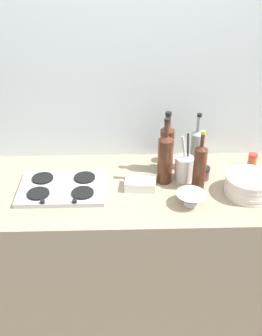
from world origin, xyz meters
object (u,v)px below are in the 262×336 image
(butter_dish, at_px, (140,184))
(condiment_jar_rear, at_px, (252,160))
(wine_bottle_mid_left, at_px, (165,158))
(utensil_crock, at_px, (184,168))
(condiment_jar_front, at_px, (203,173))
(plate_stack, at_px, (249,185))
(wine_bottle_rightmost, at_px, (196,148))
(wine_bottle_leftmost, at_px, (200,166))
(mixing_bowl, at_px, (191,198))
(stovetop_hob, at_px, (62,188))
(condiment_jar_spare, at_px, (166,155))
(wine_bottle_mid_right, at_px, (167,148))

(butter_dish, relative_size, condiment_jar_rear, 1.95)
(wine_bottle_mid_left, bearing_deg, condiment_jar_rear, 15.04)
(utensil_crock, bearing_deg, condiment_jar_front, -0.71)
(plate_stack, height_order, wine_bottle_rightmost, wine_bottle_rightmost)
(wine_bottle_leftmost, relative_size, mixing_bowl, 2.24)
(stovetop_hob, height_order, wine_bottle_leftmost, wine_bottle_leftmost)
(condiment_jar_spare, bearing_deg, utensil_crock, -69.31)
(wine_bottle_mid_right, distance_m, wine_bottle_rightmost, 0.17)
(plate_stack, distance_m, wine_bottle_mid_left, 0.46)
(wine_bottle_rightmost, bearing_deg, condiment_jar_front, -75.94)
(plate_stack, relative_size, condiment_jar_front, 3.50)
(plate_stack, xyz_separation_m, condiment_jar_spare, (-0.39, 0.35, -0.01))
(wine_bottle_leftmost, xyz_separation_m, condiment_jar_spare, (-0.14, 0.29, -0.10))
(stovetop_hob, distance_m, plate_stack, 0.98)
(utensil_crock, relative_size, condiment_jar_spare, 3.38)
(condiment_jar_front, bearing_deg, stovetop_hob, -173.51)
(wine_bottle_mid_right, xyz_separation_m, condiment_jar_spare, (0.01, 0.11, -0.11))
(plate_stack, relative_size, utensil_crock, 0.96)
(wine_bottle_rightmost, relative_size, butter_dish, 2.13)
(butter_dish, relative_size, utensil_crock, 0.61)
(wine_bottle_leftmost, distance_m, mixing_bowl, 0.19)
(plate_stack, distance_m, mixing_bowl, 0.33)
(wine_bottle_rightmost, relative_size, utensil_crock, 1.29)
(wine_bottle_mid_left, xyz_separation_m, condiment_jar_spare, (0.03, 0.22, -0.11))
(utensil_crock, distance_m, condiment_jar_spare, 0.22)
(mixing_bowl, xyz_separation_m, condiment_jar_spare, (-0.08, 0.44, 0.00))
(wine_bottle_rightmost, xyz_separation_m, butter_dish, (-0.32, -0.19, -0.10))
(wine_bottle_leftmost, bearing_deg, mixing_bowl, -112.75)
(mixing_bowl, distance_m, condiment_jar_rear, 0.55)
(wine_bottle_rightmost, height_order, mixing_bowl, wine_bottle_rightmost)
(stovetop_hob, xyz_separation_m, wine_bottle_leftmost, (0.72, -0.00, 0.12))
(wine_bottle_rightmost, bearing_deg, utensil_crock, -126.41)
(stovetop_hob, bearing_deg, wine_bottle_mid_left, 7.07)
(mixing_bowl, distance_m, butter_dish, 0.29)
(wine_bottle_mid_right, bearing_deg, condiment_jar_spare, 82.57)
(condiment_jar_front, bearing_deg, wine_bottle_mid_left, -174.96)
(wine_bottle_rightmost, height_order, utensil_crock, wine_bottle_rightmost)
(plate_stack, xyz_separation_m, utensil_crock, (-0.32, 0.15, 0.02))
(wine_bottle_mid_right, height_order, mixing_bowl, wine_bottle_mid_right)
(mixing_bowl, bearing_deg, wine_bottle_rightmost, 77.33)
(wine_bottle_mid_left, height_order, condiment_jar_spare, wine_bottle_mid_left)
(butter_dish, xyz_separation_m, condiment_jar_spare, (0.17, 0.28, 0.01))
(stovetop_hob, bearing_deg, condiment_jar_spare, 26.29)
(wine_bottle_leftmost, distance_m, condiment_jar_rear, 0.42)
(wine_bottle_mid_right, bearing_deg, condiment_jar_front, -25.53)
(condiment_jar_rear, bearing_deg, condiment_jar_spare, 170.88)
(mixing_bowl, bearing_deg, butter_dish, 147.92)
(wine_bottle_leftmost, height_order, condiment_jar_rear, wine_bottle_leftmost)
(plate_stack, bearing_deg, wine_bottle_rightmost, 132.43)
(wine_bottle_mid_left, height_order, wine_bottle_rightmost, wine_bottle_mid_left)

